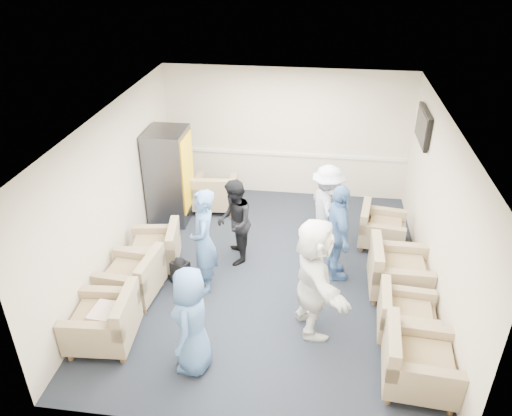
# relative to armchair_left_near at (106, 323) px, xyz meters

# --- Properties ---
(floor) EXTENTS (6.00, 6.00, 0.00)m
(floor) POSITION_rel_armchair_left_near_xyz_m (2.02, 1.85, -0.35)
(floor) COLOR black
(floor) RESTS_ON ground
(ceiling) EXTENTS (6.00, 6.00, 0.00)m
(ceiling) POSITION_rel_armchair_left_near_xyz_m (2.02, 1.85, 2.35)
(ceiling) COLOR white
(ceiling) RESTS_ON back_wall
(back_wall) EXTENTS (5.00, 0.02, 2.70)m
(back_wall) POSITION_rel_armchair_left_near_xyz_m (2.02, 4.85, 1.00)
(back_wall) COLOR beige
(back_wall) RESTS_ON floor
(front_wall) EXTENTS (5.00, 0.02, 2.70)m
(front_wall) POSITION_rel_armchair_left_near_xyz_m (2.02, -1.15, 1.00)
(front_wall) COLOR beige
(front_wall) RESTS_ON floor
(left_wall) EXTENTS (0.02, 6.00, 2.70)m
(left_wall) POSITION_rel_armchair_left_near_xyz_m (-0.48, 1.85, 1.00)
(left_wall) COLOR beige
(left_wall) RESTS_ON floor
(right_wall) EXTENTS (0.02, 6.00, 2.70)m
(right_wall) POSITION_rel_armchair_left_near_xyz_m (4.52, 1.85, 1.00)
(right_wall) COLOR beige
(right_wall) RESTS_ON floor
(chair_rail) EXTENTS (4.98, 0.04, 0.06)m
(chair_rail) POSITION_rel_armchair_left_near_xyz_m (2.02, 4.83, 0.55)
(chair_rail) COLOR white
(chair_rail) RESTS_ON back_wall
(tv) EXTENTS (0.10, 1.00, 0.58)m
(tv) POSITION_rel_armchair_left_near_xyz_m (4.45, 3.65, 1.70)
(tv) COLOR black
(tv) RESTS_ON right_wall
(armchair_left_near) EXTENTS (0.93, 0.93, 0.69)m
(armchair_left_near) POSITION_rel_armchair_left_near_xyz_m (0.00, 0.00, 0.00)
(armchair_left_near) COLOR #907C5D
(armchair_left_near) RESTS_ON floor
(armchair_left_mid) EXTENTS (0.91, 0.91, 0.67)m
(armchair_left_mid) POSITION_rel_armchair_left_near_xyz_m (0.03, 1.00, -0.01)
(armchair_left_mid) COLOR #907C5D
(armchair_left_mid) RESTS_ON floor
(armchair_left_far) EXTENTS (0.92, 0.92, 0.65)m
(armchair_left_far) POSITION_rel_armchair_left_near_xyz_m (0.13, 1.82, -0.02)
(armchair_left_far) COLOR #907C5D
(armchair_left_far) RESTS_ON floor
(armchair_right_near) EXTENTS (0.95, 0.95, 0.71)m
(armchair_right_near) POSITION_rel_armchair_left_near_xyz_m (4.04, -0.20, 0.01)
(armchair_right_near) COLOR #907C5D
(armchair_right_near) RESTS_ON floor
(armchair_right_midnear) EXTENTS (0.82, 0.82, 0.62)m
(armchair_right_midnear) POSITION_rel_armchair_left_near_xyz_m (4.01, 0.69, -0.04)
(armchair_right_midnear) COLOR #907C5D
(armchair_right_midnear) RESTS_ON floor
(armchair_right_midfar) EXTENTS (0.91, 0.91, 0.72)m
(armchair_right_midfar) POSITION_rel_armchair_left_near_xyz_m (4.00, 1.66, 0.01)
(armchair_right_midfar) COLOR #907C5D
(armchair_right_midfar) RESTS_ON floor
(armchair_right_far) EXTENTS (0.89, 0.89, 0.63)m
(armchair_right_far) POSITION_rel_armchair_left_near_xyz_m (3.87, 3.01, -0.03)
(armchair_right_far) COLOR #907C5D
(armchair_right_far) RESTS_ON floor
(armchair_corner) EXTENTS (0.92, 0.92, 0.67)m
(armchair_corner) POSITION_rel_armchair_left_near_xyz_m (0.69, 3.92, -0.01)
(armchair_corner) COLOR #907C5D
(armchair_corner) RESTS_ON floor
(vending_machine) EXTENTS (0.74, 0.86, 1.82)m
(vending_machine) POSITION_rel_armchair_left_near_xyz_m (-0.08, 3.45, 0.57)
(vending_machine) COLOR #46464D
(vending_machine) RESTS_ON floor
(backpack) EXTENTS (0.33, 0.28, 0.47)m
(backpack) POSITION_rel_armchair_left_near_xyz_m (0.63, 1.44, -0.11)
(backpack) COLOR black
(backpack) RESTS_ON floor
(pillow) EXTENTS (0.34, 0.43, 0.12)m
(pillow) POSITION_rel_armchair_left_near_xyz_m (-0.01, -0.00, 0.17)
(pillow) COLOR silver
(pillow) RESTS_ON armchair_left_near
(person_front_left) EXTENTS (0.51, 0.76, 1.51)m
(person_front_left) POSITION_rel_armchair_left_near_xyz_m (1.27, -0.25, 0.41)
(person_front_left) COLOR #456CA6
(person_front_left) RESTS_ON floor
(person_mid_left) EXTENTS (0.53, 0.70, 1.72)m
(person_mid_left) POSITION_rel_armchair_left_near_xyz_m (1.06, 1.38, 0.51)
(person_mid_left) COLOR #456CA6
(person_mid_left) RESTS_ON floor
(person_back_left) EXTENTS (0.69, 0.82, 1.49)m
(person_back_left) POSITION_rel_armchair_left_near_xyz_m (1.39, 2.19, 0.40)
(person_back_left) COLOR black
(person_back_left) RESTS_ON floor
(person_back_right) EXTENTS (0.91, 1.15, 1.56)m
(person_back_right) POSITION_rel_armchair_left_near_xyz_m (2.90, 2.84, 0.44)
(person_back_right) COLOR white
(person_back_right) RESTS_ON floor
(person_mid_right) EXTENTS (0.63, 1.04, 1.65)m
(person_mid_right) POSITION_rel_armchair_left_near_xyz_m (3.09, 1.94, 0.48)
(person_mid_right) COLOR #456CA6
(person_mid_right) RESTS_ON floor
(person_front_right) EXTENTS (1.00, 1.73, 1.78)m
(person_front_right) POSITION_rel_armchair_left_near_xyz_m (2.75, 0.67, 0.54)
(person_front_right) COLOR white
(person_front_right) RESTS_ON floor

